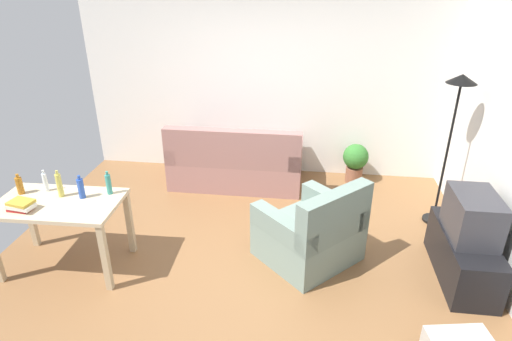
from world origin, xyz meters
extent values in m
cube|color=brown|center=(0.00, 0.00, -0.01)|extent=(5.20, 4.40, 0.02)
cube|color=silver|center=(0.00, 2.20, 1.35)|extent=(5.20, 0.10, 2.70)
cube|color=#996B66|center=(-0.33, 1.65, 0.20)|extent=(1.83, 0.84, 0.40)
cube|color=#8C625D|center=(-0.33, 1.31, 0.66)|extent=(1.83, 0.16, 0.52)
cube|color=#926661|center=(0.51, 1.65, 0.51)|extent=(0.16, 0.84, 0.22)
cube|color=#926661|center=(-1.16, 1.65, 0.51)|extent=(0.16, 0.84, 0.22)
cube|color=black|center=(2.25, -0.13, 0.24)|extent=(0.44, 1.10, 0.48)
cube|color=#2D2D33|center=(2.25, -0.13, 0.70)|extent=(0.40, 0.60, 0.44)
cube|color=black|center=(2.46, -0.13, 0.70)|extent=(0.01, 0.52, 0.36)
cylinder|color=black|center=(2.25, 0.92, 0.01)|extent=(0.26, 0.26, 0.03)
cylinder|color=black|center=(2.25, 0.92, 0.87)|extent=(0.03, 0.03, 1.68)
cone|color=black|center=(2.25, 0.92, 1.76)|extent=(0.32, 0.32, 0.10)
cube|color=#C6B28E|center=(-1.73, -0.47, 0.74)|extent=(1.22, 0.73, 0.04)
cube|color=tan|center=(-1.16, -0.77, 0.36)|extent=(0.06, 0.06, 0.72)
cube|color=tan|center=(-2.30, -0.18, 0.36)|extent=(0.06, 0.06, 0.72)
cube|color=tan|center=(-1.18, -0.15, 0.36)|extent=(0.06, 0.06, 0.72)
cylinder|color=brown|center=(1.35, 1.90, 0.11)|extent=(0.24, 0.24, 0.22)
sphere|color=#2D6B28|center=(1.35, 1.90, 0.39)|extent=(0.36, 0.36, 0.36)
cube|color=slate|center=(0.72, 0.00, 0.20)|extent=(1.23, 1.23, 0.40)
cube|color=slate|center=(0.96, -0.24, 0.66)|extent=(0.75, 0.75, 0.52)
cube|color=slate|center=(0.98, 0.26, 0.51)|extent=(0.71, 0.70, 0.22)
cube|color=slate|center=(0.46, -0.27, 0.51)|extent=(0.71, 0.70, 0.22)
cylinder|color=#9E6019|center=(-2.18, -0.36, 0.85)|extent=(0.07, 0.07, 0.18)
cylinder|color=#9E6019|center=(-2.18, -0.36, 0.96)|extent=(0.03, 0.03, 0.04)
cylinder|color=silver|center=(-1.95, -0.27, 0.86)|extent=(0.05, 0.05, 0.19)
cylinder|color=silver|center=(-1.95, -0.27, 0.97)|extent=(0.02, 0.02, 0.04)
cylinder|color=#BCB24C|center=(-1.74, -0.37, 0.88)|extent=(0.06, 0.06, 0.24)
cylinder|color=#BCB24C|center=(-1.74, -0.37, 1.02)|extent=(0.02, 0.02, 0.04)
cylinder|color=#2347A3|center=(-1.52, -0.37, 0.86)|extent=(0.06, 0.06, 0.20)
cylinder|color=#2347A3|center=(-1.52, -0.37, 0.98)|extent=(0.03, 0.03, 0.04)
cylinder|color=teal|center=(-1.29, -0.25, 0.86)|extent=(0.05, 0.05, 0.21)
cylinder|color=teal|center=(-1.29, -0.25, 0.99)|extent=(0.02, 0.02, 0.04)
cube|color=maroon|center=(-1.99, -0.66, 0.78)|extent=(0.21, 0.14, 0.03)
cube|color=beige|center=(-1.97, -0.67, 0.81)|extent=(0.26, 0.17, 0.04)
cube|color=#B7932D|center=(-1.97, -0.66, 0.84)|extent=(0.24, 0.20, 0.03)
camera|label=1|loc=(0.66, -3.85, 2.82)|focal=30.14mm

